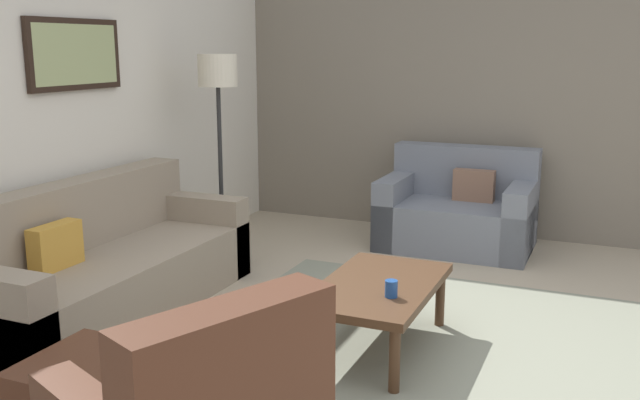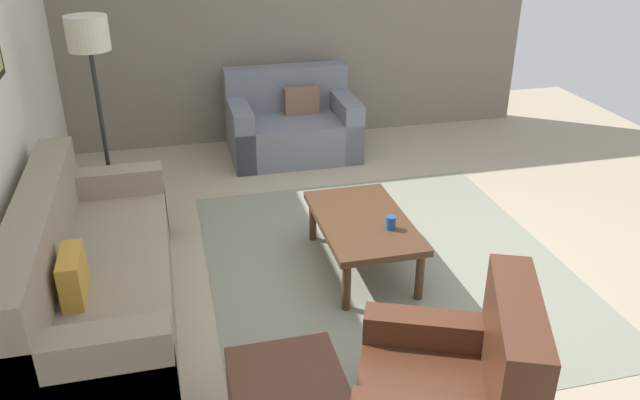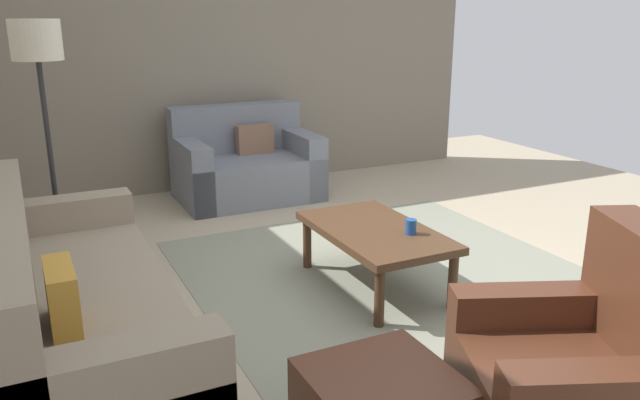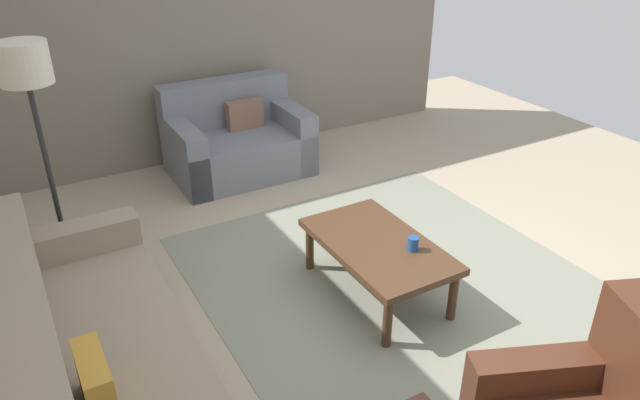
{
  "view_description": "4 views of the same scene",
  "coord_description": "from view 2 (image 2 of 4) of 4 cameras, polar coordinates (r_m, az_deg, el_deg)",
  "views": [
    {
      "loc": [
        -3.71,
        -1.05,
        1.78
      ],
      "look_at": [
        0.17,
        0.62,
        0.85
      ],
      "focal_mm": 39.46,
      "sensor_mm": 36.0,
      "label": 1
    },
    {
      "loc": [
        -3.86,
        1.47,
        2.56
      ],
      "look_at": [
        -0.01,
        0.52,
        0.62
      ],
      "focal_mm": 35.78,
      "sensor_mm": 36.0,
      "label": 2
    },
    {
      "loc": [
        -3.26,
        2.2,
        1.75
      ],
      "look_at": [
        0.04,
        0.59,
        0.65
      ],
      "focal_mm": 35.31,
      "sensor_mm": 36.0,
      "label": 3
    },
    {
      "loc": [
        -2.69,
        2.2,
        2.5
      ],
      "look_at": [
        0.26,
        0.52,
        0.72
      ],
      "focal_mm": 32.87,
      "sensor_mm": 36.0,
      "label": 4
    }
  ],
  "objects": [
    {
      "name": "couch_main",
      "position": [
        4.4,
        -20.27,
        -6.71
      ],
      "size": [
        2.26,
        0.88,
        0.88
      ],
      "color": "gray",
      "rests_on": "ground_plane"
    },
    {
      "name": "stone_feature_panel",
      "position": [
        7.11,
        -1.81,
        16.67
      ],
      "size": [
        0.12,
        5.2,
        2.8
      ],
      "primitive_type": "cube",
      "color": "slate",
      "rests_on": "ground_plane"
    },
    {
      "name": "area_rug",
      "position": [
        4.86,
        5.97,
        -5.84
      ],
      "size": [
        2.99,
        2.63,
        0.01
      ],
      "primitive_type": "cube",
      "color": "gray",
      "rests_on": "ground_plane"
    },
    {
      "name": "couch_loveseat",
      "position": [
        6.81,
        -2.6,
        6.67
      ],
      "size": [
        0.89,
        1.31,
        0.88
      ],
      "color": "slate",
      "rests_on": "ground_plane"
    },
    {
      "name": "coffee_table",
      "position": [
        4.66,
        3.84,
        -2.22
      ],
      "size": [
        1.1,
        0.64,
        0.41
      ],
      "color": "#472D1C",
      "rests_on": "ground_plane"
    },
    {
      "name": "cup",
      "position": [
        4.49,
        6.34,
        -2.03
      ],
      "size": [
        0.07,
        0.07,
        0.1
      ],
      "primitive_type": "cylinder",
      "color": "#1E478C",
      "rests_on": "coffee_table"
    },
    {
      "name": "lamp_standing",
      "position": [
        5.31,
        -19.8,
        12.05
      ],
      "size": [
        0.32,
        0.32,
        1.71
      ],
      "color": "black",
      "rests_on": "ground_plane"
    },
    {
      "name": "ground_plane",
      "position": [
        4.86,
        5.96,
        -5.88
      ],
      "size": [
        8.0,
        8.0,
        0.0
      ],
      "primitive_type": "plane",
      "color": "tan"
    }
  ]
}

